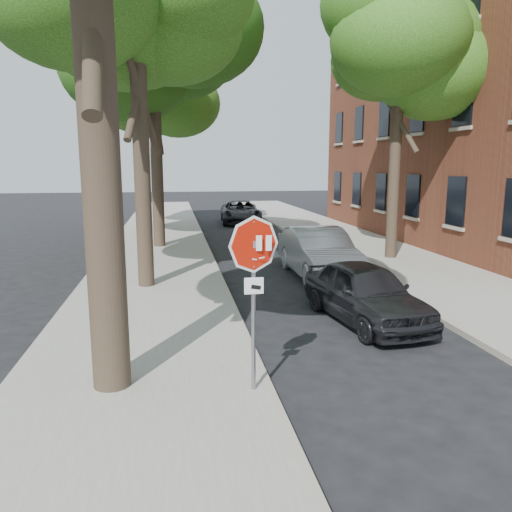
{
  "coord_description": "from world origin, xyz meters",
  "views": [
    {
      "loc": [
        -1.81,
        -6.9,
        3.42
      ],
      "look_at": [
        -0.58,
        0.52,
        2.05
      ],
      "focal_mm": 35.0,
      "sensor_mm": 36.0,
      "label": 1
    }
  ],
  "objects_px": {
    "tree_far": "(152,93)",
    "car_b": "(319,253)",
    "tree_mid_b": "(152,46)",
    "stop_sign": "(254,270)",
    "car_a": "(365,293)",
    "tree_right": "(398,53)",
    "car_d": "(240,212)"
  },
  "relations": [
    {
      "from": "tree_mid_b",
      "to": "stop_sign",
      "type": "bearing_deg",
      "value": -83.05
    },
    {
      "from": "tree_mid_b",
      "to": "car_d",
      "type": "height_order",
      "value": "tree_mid_b"
    },
    {
      "from": "tree_mid_b",
      "to": "car_b",
      "type": "distance_m",
      "value": 10.88
    },
    {
      "from": "car_a",
      "to": "car_d",
      "type": "distance_m",
      "value": 19.4
    },
    {
      "from": "stop_sign",
      "to": "car_d",
      "type": "xyz_separation_m",
      "value": [
        2.87,
        22.63,
        -1.28
      ]
    },
    {
      "from": "stop_sign",
      "to": "car_a",
      "type": "xyz_separation_m",
      "value": [
        3.02,
        3.23,
        -1.29
      ]
    },
    {
      "from": "car_a",
      "to": "car_d",
      "type": "relative_size",
      "value": 0.8
    },
    {
      "from": "tree_right",
      "to": "car_a",
      "type": "xyz_separation_m",
      "value": [
        -3.66,
        -6.91,
        -6.55
      ]
    },
    {
      "from": "tree_right",
      "to": "car_a",
      "type": "distance_m",
      "value": 10.2
    },
    {
      "from": "stop_sign",
      "to": "tree_right",
      "type": "xyz_separation_m",
      "value": [
        6.68,
        10.14,
        5.26
      ]
    },
    {
      "from": "stop_sign",
      "to": "car_b",
      "type": "distance_m",
      "value": 8.52
    },
    {
      "from": "tree_mid_b",
      "to": "tree_far",
      "type": "relative_size",
      "value": 1.11
    },
    {
      "from": "tree_right",
      "to": "car_d",
      "type": "height_order",
      "value": "tree_right"
    },
    {
      "from": "tree_mid_b",
      "to": "tree_right",
      "type": "relative_size",
      "value": 1.11
    },
    {
      "from": "tree_mid_b",
      "to": "car_b",
      "type": "bearing_deg",
      "value": -51.78
    },
    {
      "from": "stop_sign",
      "to": "car_a",
      "type": "distance_m",
      "value": 4.6
    },
    {
      "from": "tree_far",
      "to": "car_b",
      "type": "height_order",
      "value": "tree_far"
    },
    {
      "from": "tree_far",
      "to": "car_d",
      "type": "xyz_separation_m",
      "value": [
        4.89,
        1.49,
        -6.54
      ]
    },
    {
      "from": "car_b",
      "to": "car_d",
      "type": "bearing_deg",
      "value": 90.98
    },
    {
      "from": "stop_sign",
      "to": "tree_far",
      "type": "relative_size",
      "value": 0.28
    },
    {
      "from": "tree_far",
      "to": "tree_mid_b",
      "type": "bearing_deg",
      "value": -87.56
    },
    {
      "from": "tree_mid_b",
      "to": "tree_right",
      "type": "distance_m",
      "value": 9.34
    },
    {
      "from": "tree_right",
      "to": "car_a",
      "type": "height_order",
      "value": "tree_right"
    },
    {
      "from": "car_b",
      "to": "car_d",
      "type": "height_order",
      "value": "car_b"
    },
    {
      "from": "car_b",
      "to": "tree_right",
      "type": "bearing_deg",
      "value": 34.33
    },
    {
      "from": "tree_mid_b",
      "to": "car_a",
      "type": "xyz_separation_m",
      "value": [
        4.74,
        -10.92,
        -7.33
      ]
    },
    {
      "from": "tree_mid_b",
      "to": "tree_far",
      "type": "height_order",
      "value": "tree_mid_b"
    },
    {
      "from": "tree_mid_b",
      "to": "car_b",
      "type": "height_order",
      "value": "tree_mid_b"
    },
    {
      "from": "tree_mid_b",
      "to": "tree_right",
      "type": "xyz_separation_m",
      "value": [
        8.4,
        -4.01,
        -0.78
      ]
    },
    {
      "from": "tree_right",
      "to": "car_b",
      "type": "height_order",
      "value": "tree_right"
    },
    {
      "from": "car_a",
      "to": "car_b",
      "type": "xyz_separation_m",
      "value": [
        0.28,
        4.54,
        0.09
      ]
    },
    {
      "from": "car_d",
      "to": "tree_mid_b",
      "type": "bearing_deg",
      "value": -114.8
    }
  ]
}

